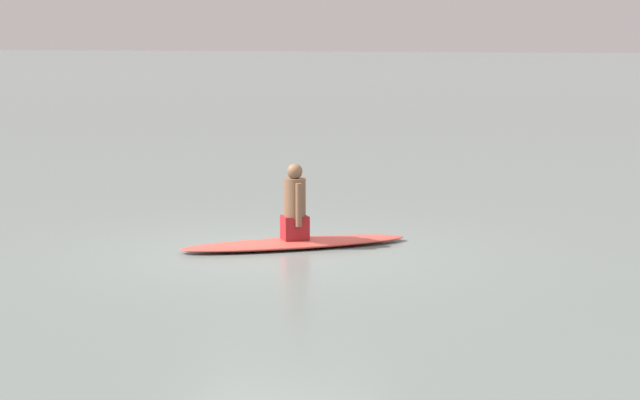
# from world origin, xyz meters

# --- Properties ---
(ground_plane) EXTENTS (400.00, 400.00, 0.00)m
(ground_plane) POSITION_xyz_m (0.00, 0.00, 0.00)
(ground_plane) COLOR slate
(surfboard) EXTENTS (2.63, 2.41, 0.10)m
(surfboard) POSITION_xyz_m (0.07, 0.49, 0.05)
(surfboard) COLOR #D84C3F
(surfboard) RESTS_ON ground
(person_paddler) EXTENTS (0.40, 0.40, 0.95)m
(person_paddler) POSITION_xyz_m (0.07, 0.49, 0.53)
(person_paddler) COLOR #A51E23
(person_paddler) RESTS_ON surfboard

